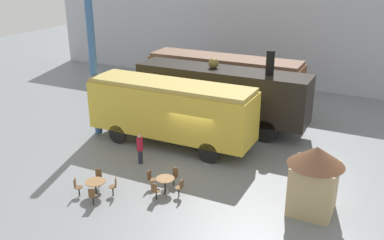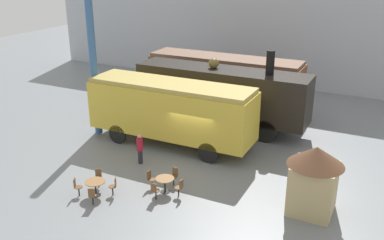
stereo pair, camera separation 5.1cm
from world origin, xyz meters
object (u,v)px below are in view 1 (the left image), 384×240
object	(u,v)px
passenger_coach_wooden	(224,77)
passenger_coach_vintage	(171,109)
ticket_kiosk	(314,176)
cafe_table_near	(95,184)
visitor_person	(140,148)
cafe_chair_0	(114,185)
cafe_table_mid	(165,181)
steam_locomotive	(221,92)

from	to	relation	value
passenger_coach_wooden	passenger_coach_vintage	size ratio (longest dim) A/B	1.14
passenger_coach_wooden	ticket_kiosk	world-z (taller)	passenger_coach_wooden
cafe_table_near	visitor_person	distance (m)	3.68
cafe_table_near	ticket_kiosk	size ratio (longest dim) A/B	0.31
passenger_coach_vintage	visitor_person	world-z (taller)	passenger_coach_vintage
cafe_chair_0	cafe_table_near	bearing A→B (deg)	-0.00
passenger_coach_wooden	cafe_chair_0	size ratio (longest dim) A/B	12.53
cafe_chair_0	ticket_kiosk	distance (m)	8.77
cafe_table_mid	cafe_chair_0	distance (m)	2.31
cafe_table_near	ticket_kiosk	bearing A→B (deg)	18.48
passenger_coach_vintage	visitor_person	bearing A→B (deg)	-95.75
passenger_coach_wooden	ticket_kiosk	size ratio (longest dim) A/B	3.63
ticket_kiosk	visitor_person	bearing A→B (deg)	175.86
passenger_coach_wooden	cafe_table_mid	bearing A→B (deg)	-80.07
passenger_coach_vintage	cafe_chair_0	xyz separation A→B (m)	(0.40, -6.13, -1.68)
passenger_coach_wooden	visitor_person	xyz separation A→B (m)	(-0.48, -10.30, -1.34)
ticket_kiosk	passenger_coach_vintage	bearing A→B (deg)	158.00
passenger_coach_wooden	cafe_table_near	bearing A→B (deg)	-92.11
visitor_person	ticket_kiosk	size ratio (longest dim) A/B	0.55
steam_locomotive	passenger_coach_vintage	size ratio (longest dim) A/B	1.14
passenger_coach_wooden	visitor_person	distance (m)	10.40
steam_locomotive	visitor_person	distance (m)	7.02
cafe_table_mid	ticket_kiosk	bearing A→B (deg)	12.14
passenger_coach_wooden	cafe_table_near	world-z (taller)	passenger_coach_wooden
ticket_kiosk	steam_locomotive	bearing A→B (deg)	134.67
passenger_coach_vintage	cafe_table_mid	world-z (taller)	passenger_coach_vintage
passenger_coach_vintage	cafe_chair_0	world-z (taller)	passenger_coach_vintage
passenger_coach_wooden	cafe_chair_0	xyz separation A→B (m)	(0.22, -13.57, -1.72)
cafe_table_mid	cafe_chair_0	xyz separation A→B (m)	(-1.94, -1.25, -0.05)
passenger_coach_vintage	cafe_table_near	xyz separation A→B (m)	(-0.33, -6.53, -1.62)
steam_locomotive	cafe_table_near	world-z (taller)	steam_locomotive
cafe_table_mid	ticket_kiosk	xyz separation A→B (m)	(6.35, 1.37, 1.11)
cafe_table_mid	passenger_coach_vintage	bearing A→B (deg)	115.67
passenger_coach_vintage	visitor_person	size ratio (longest dim) A/B	5.81
steam_locomotive	cafe_chair_0	bearing A→B (deg)	-96.29
cafe_chair_0	visitor_person	bearing A→B (deg)	-106.53
passenger_coach_vintage	visitor_person	xyz separation A→B (m)	(-0.29, -2.86, -1.30)
cafe_table_mid	ticket_kiosk	distance (m)	6.59
cafe_chair_0	visitor_person	world-z (taller)	visitor_person
ticket_kiosk	cafe_table_mid	bearing A→B (deg)	-167.86
passenger_coach_wooden	cafe_table_near	size ratio (longest dim) A/B	11.82
cafe_table_near	cafe_table_mid	xyz separation A→B (m)	(2.67, 1.65, -0.01)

